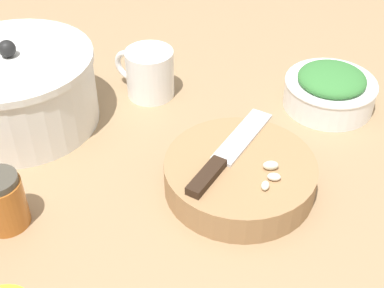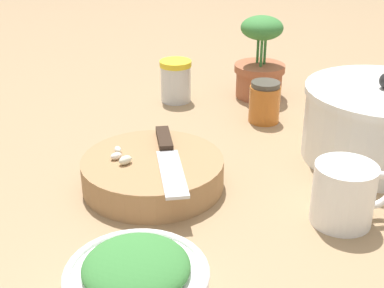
# 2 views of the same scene
# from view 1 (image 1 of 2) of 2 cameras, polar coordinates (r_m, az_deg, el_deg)

# --- Properties ---
(ground_plane) EXTENTS (5.00, 5.00, 0.00)m
(ground_plane) POSITION_cam_1_polar(r_m,az_deg,el_deg) (0.83, -3.24, -3.74)
(ground_plane) COLOR #997A56
(cutting_board) EXTENTS (0.23, 0.23, 0.05)m
(cutting_board) POSITION_cam_1_polar(r_m,az_deg,el_deg) (0.80, 5.11, -3.34)
(cutting_board) COLOR #9E754C
(cutting_board) RESTS_ON ground_plane
(chef_knife) EXTENTS (0.23, 0.06, 0.01)m
(chef_knife) POSITION_cam_1_polar(r_m,az_deg,el_deg) (0.79, 3.64, -1.17)
(chef_knife) COLOR black
(chef_knife) RESTS_ON cutting_board
(garlic_cloves) EXTENTS (0.06, 0.03, 0.01)m
(garlic_cloves) POSITION_cam_1_polar(r_m,az_deg,el_deg) (0.76, 8.37, -3.11)
(garlic_cloves) COLOR silver
(garlic_cloves) RESTS_ON cutting_board
(herb_bowl) EXTENTS (0.16, 0.16, 0.08)m
(herb_bowl) POSITION_cam_1_polar(r_m,az_deg,el_deg) (0.99, 14.51, 5.71)
(herb_bowl) COLOR white
(herb_bowl) RESTS_ON ground_plane
(coffee_mug) EXTENTS (0.09, 0.12, 0.09)m
(coffee_mug) POSITION_cam_1_polar(r_m,az_deg,el_deg) (0.99, -4.63, 7.58)
(coffee_mug) COLOR white
(coffee_mug) RESTS_ON ground_plane
(honey_jar) EXTENTS (0.06, 0.06, 0.08)m
(honey_jar) POSITION_cam_1_polar(r_m,az_deg,el_deg) (0.78, -19.59, -5.76)
(honey_jar) COLOR #B26023
(honey_jar) RESTS_ON ground_plane
(stock_pot) EXTENTS (0.27, 0.27, 0.16)m
(stock_pot) POSITION_cam_1_polar(r_m,az_deg,el_deg) (0.95, -18.15, 5.54)
(stock_pot) COLOR silver
(stock_pot) RESTS_ON ground_plane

